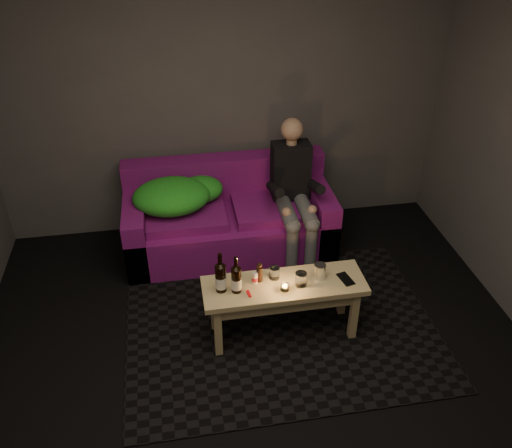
{
  "coord_description": "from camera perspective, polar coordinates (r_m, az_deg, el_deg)",
  "views": [
    {
      "loc": [
        -0.46,
        -2.25,
        2.92
      ],
      "look_at": [
        0.15,
        1.35,
        0.52
      ],
      "focal_mm": 38.0,
      "sensor_mm": 36.0,
      "label": 1
    }
  ],
  "objects": [
    {
      "name": "beer_bottle_a",
      "position": [
        3.72,
        -3.74,
        -5.61
      ],
      "size": [
        0.08,
        0.08,
        0.31
      ],
      "color": "black",
      "rests_on": "coffee_table"
    },
    {
      "name": "floor",
      "position": [
        3.72,
        1.31,
        -18.46
      ],
      "size": [
        4.5,
        4.5,
        0.0
      ],
      "primitive_type": "plane",
      "color": "black",
      "rests_on": "ground"
    },
    {
      "name": "smartphone",
      "position": [
        3.92,
        9.41,
        -5.73
      ],
      "size": [
        0.11,
        0.16,
        0.01
      ],
      "primitive_type": "cube",
      "rotation": [
        0.0,
        0.0,
        0.23
      ],
      "color": "black",
      "rests_on": "coffee_table"
    },
    {
      "name": "tumbler_back",
      "position": [
        3.86,
        1.95,
        -5.17
      ],
      "size": [
        0.1,
        0.1,
        0.09
      ],
      "primitive_type": "cylinder",
      "rotation": [
        0.0,
        0.0,
        -0.37
      ],
      "color": "white",
      "rests_on": "coffee_table"
    },
    {
      "name": "pepper_mill",
      "position": [
        3.82,
        0.36,
        -5.31
      ],
      "size": [
        0.05,
        0.05,
        0.12
      ],
      "primitive_type": "cylinder",
      "rotation": [
        0.0,
        0.0,
        0.06
      ],
      "color": "black",
      "rests_on": "coffee_table"
    },
    {
      "name": "red_lighter",
      "position": [
        3.75,
        -0.77,
        -7.34
      ],
      "size": [
        0.03,
        0.07,
        0.01
      ],
      "primitive_type": "cube",
      "rotation": [
        0.0,
        0.0,
        0.14
      ],
      "color": "red",
      "rests_on": "coffee_table"
    },
    {
      "name": "tealight",
      "position": [
        3.77,
        3.06,
        -6.65
      ],
      "size": [
        0.06,
        0.06,
        0.05
      ],
      "color": "white",
      "rests_on": "coffee_table"
    },
    {
      "name": "salt_shaker",
      "position": [
        3.82,
        -0.12,
        -5.66
      ],
      "size": [
        0.04,
        0.04,
        0.09
      ],
      "primitive_type": "cylinder",
      "rotation": [
        0.0,
        0.0,
        -0.08
      ],
      "color": "silver",
      "rests_on": "coffee_table"
    },
    {
      "name": "steel_cup",
      "position": [
        3.88,
        6.73,
        -4.97
      ],
      "size": [
        0.1,
        0.1,
        0.12
      ],
      "primitive_type": "cylinder",
      "rotation": [
        0.0,
        0.0,
        0.18
      ],
      "color": "silver",
      "rests_on": "coffee_table"
    },
    {
      "name": "sofa",
      "position": [
        4.87,
        -2.88,
        0.48
      ],
      "size": [
        1.81,
        0.81,
        0.78
      ],
      "color": "#730F5D",
      "rests_on": "floor"
    },
    {
      "name": "rug",
      "position": [
        4.19,
        2.66,
        -10.77
      ],
      "size": [
        2.32,
        1.7,
        0.01
      ],
      "primitive_type": "cube",
      "rotation": [
        0.0,
        0.0,
        0.01
      ],
      "color": "black",
      "rests_on": "floor"
    },
    {
      "name": "person",
      "position": [
        4.65,
        4.0,
        3.68
      ],
      "size": [
        0.33,
        0.75,
        1.21
      ],
      "color": "black",
      "rests_on": "sofa"
    },
    {
      "name": "room",
      "position": [
        3.04,
        0.05,
        8.49
      ],
      "size": [
        4.5,
        4.5,
        4.5
      ],
      "color": "silver",
      "rests_on": "ground"
    },
    {
      "name": "tumbler_front",
      "position": [
        3.81,
        4.75,
        -5.8
      ],
      "size": [
        0.1,
        0.1,
        0.1
      ],
      "primitive_type": "cylinder",
      "rotation": [
        0.0,
        0.0,
        0.35
      ],
      "color": "white",
      "rests_on": "coffee_table"
    },
    {
      "name": "green_blanket",
      "position": [
        4.68,
        -8.4,
        3.05
      ],
      "size": [
        0.8,
        0.54,
        0.27
      ],
      "color": "#298C19",
      "rests_on": "sofa"
    },
    {
      "name": "beer_bottle_b",
      "position": [
        3.71,
        -2.09,
        -5.8
      ],
      "size": [
        0.07,
        0.07,
        0.29
      ],
      "color": "black",
      "rests_on": "coffee_table"
    },
    {
      "name": "coffee_table",
      "position": [
        3.9,
        2.95,
        -7.22
      ],
      "size": [
        1.16,
        0.37,
        0.47
      ],
      "rotation": [
        0.0,
        0.0,
        0.01
      ],
      "color": "tan",
      "rests_on": "rug"
    }
  ]
}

